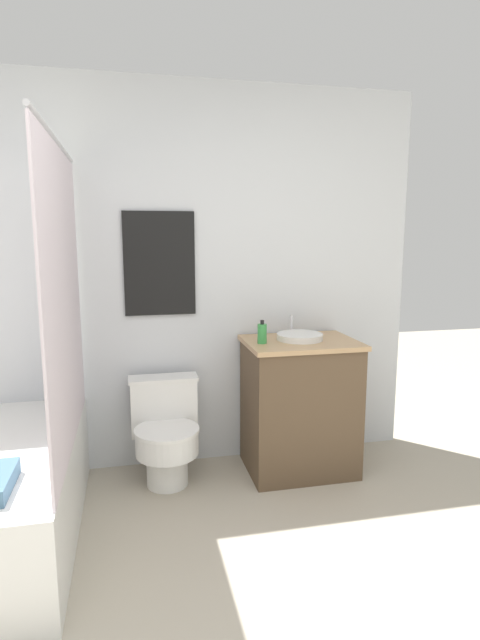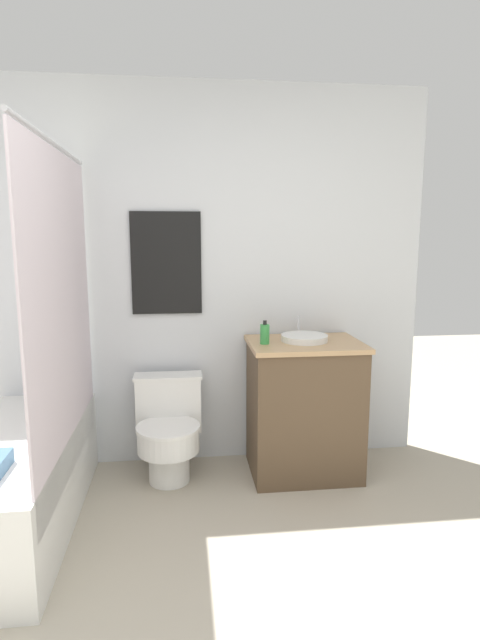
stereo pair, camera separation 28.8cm
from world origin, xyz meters
The scene contains 6 objects.
wall_back centered at (0.00, 2.13, 1.25)m, with size 3.31×0.07×2.50m.
shower_area centered at (-0.84, 1.37, 0.30)m, with size 0.59×1.46×1.98m.
toilet centered at (-0.07, 1.84, 0.32)m, with size 0.44×0.52×0.64m.
vanity centered at (0.79, 1.82, 0.44)m, with size 0.71×0.54×0.87m.
sink centered at (0.79, 1.84, 0.89)m, with size 0.30×0.33×0.13m.
soap_bottle centered at (0.53, 1.78, 0.94)m, with size 0.06×0.06×0.15m.
Camera 2 is at (0.02, -1.20, 1.53)m, focal length 28.00 mm.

